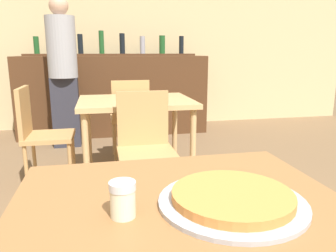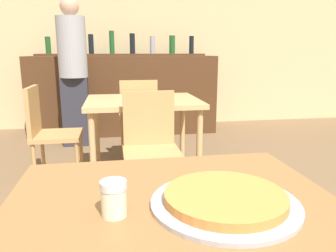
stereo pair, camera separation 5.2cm
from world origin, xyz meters
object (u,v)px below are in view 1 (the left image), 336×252
object	(u,v)px
chair_far_side_back	(130,114)
person_standing	(63,68)
chair_far_side_left	(39,130)
cheese_shaker	(123,199)
chair_far_side_front	(145,143)
pizza_tray	(232,199)

from	to	relation	value
chair_far_side_back	person_standing	xyz separation A→B (m)	(-0.72, 0.73, 0.46)
chair_far_side_left	chair_far_side_back	bearing A→B (deg)	-55.10
chair_far_side_left	cheese_shaker	size ratio (longest dim) A/B	9.73
cheese_shaker	person_standing	size ratio (longest dim) A/B	0.05
chair_far_side_front	cheese_shaker	distance (m)	1.57
chair_far_side_front	person_standing	world-z (taller)	person_standing
chair_far_side_front	chair_far_side_left	xyz separation A→B (m)	(-0.82, 0.57, 0.00)
chair_far_side_back	chair_far_side_left	bearing A→B (deg)	34.90
chair_far_side_back	pizza_tray	xyz separation A→B (m)	(0.03, -2.65, 0.26)
cheese_shaker	chair_far_side_back	bearing A→B (deg)	84.40
chair_far_side_front	chair_far_side_left	distance (m)	0.99
chair_far_side_front	person_standing	xyz separation A→B (m)	(-0.72, 1.87, 0.46)
chair_far_side_back	chair_far_side_left	world-z (taller)	same
chair_far_side_left	pizza_tray	world-z (taller)	chair_far_side_left
chair_far_side_left	pizza_tray	distance (m)	2.26
chair_far_side_front	chair_far_side_back	distance (m)	1.14
person_standing	cheese_shaker	bearing A→B (deg)	-82.27
chair_far_side_left	pizza_tray	size ratio (longest dim) A/B	2.24
chair_far_side_back	cheese_shaker	distance (m)	2.69
chair_far_side_front	cheese_shaker	xyz separation A→B (m)	(-0.26, -1.52, 0.29)
cheese_shaker	pizza_tray	bearing A→B (deg)	1.23
pizza_tray	person_standing	bearing A→B (deg)	102.44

